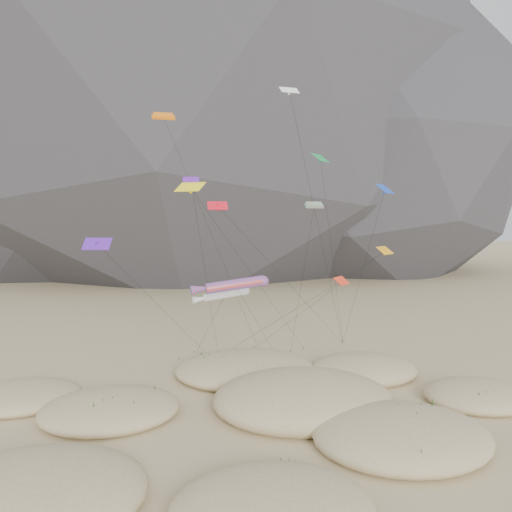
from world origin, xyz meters
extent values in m
plane|color=#CCB789|center=(0.00, 0.00, 0.00)|extent=(500.00, 500.00, 0.00)
ellipsoid|color=black|center=(8.00, 115.00, 60.00)|extent=(191.54, 147.29, 156.00)
ellipsoid|color=#2B2B30|center=(-37.00, 123.00, 44.00)|extent=(136.20, 127.83, 116.00)
ellipsoid|color=black|center=(56.00, 110.00, 38.00)|extent=(130.55, 126.41, 100.00)
ellipsoid|color=#CCB789|center=(-16.72, -6.73, 0.74)|extent=(13.85, 11.77, 3.29)
ellipsoid|color=#CCB789|center=(-3.09, -10.56, 0.60)|extent=(11.79, 10.02, 2.66)
ellipsoid|color=#CCB789|center=(8.47, -3.57, 0.71)|extent=(13.44, 11.43, 3.15)
ellipsoid|color=#CCB789|center=(-13.17, 6.19, 0.60)|extent=(11.74, 9.98, 2.65)
ellipsoid|color=#CCB789|center=(3.31, 4.51, 0.91)|extent=(15.95, 13.56, 4.03)
ellipsoid|color=#CCB789|center=(19.67, 3.04, 0.52)|extent=(10.13, 8.61, 2.30)
ellipsoid|color=#CCB789|center=(-0.01, 14.67, 0.66)|extent=(14.91, 12.67, 2.96)
ellipsoid|color=#CCB789|center=(12.34, 12.08, 0.63)|extent=(11.46, 9.75, 2.81)
ellipsoid|color=#CCB789|center=(-21.39, 11.17, 0.50)|extent=(10.58, 8.99, 2.21)
ellipsoid|color=black|center=(-17.12, -5.56, 0.90)|extent=(2.38, 2.03, 0.71)
ellipsoid|color=black|center=(-15.85, -5.10, 0.80)|extent=(2.33, 1.99, 0.70)
ellipsoid|color=black|center=(-3.78, -10.47, 0.60)|extent=(2.58, 2.20, 0.77)
ellipsoid|color=black|center=(-1.40, -6.99, 0.50)|extent=(2.01, 1.72, 0.60)
ellipsoid|color=black|center=(10.46, -2.72, 1.00)|extent=(3.21, 2.74, 0.96)
ellipsoid|color=black|center=(7.76, -7.05, 0.80)|extent=(2.53, 2.16, 0.76)
ellipsoid|color=black|center=(-12.64, 4.94, 0.80)|extent=(2.98, 2.55, 0.89)
ellipsoid|color=black|center=(-10.27, 7.30, 0.70)|extent=(2.13, 1.82, 0.64)
ellipsoid|color=black|center=(1.85, 2.54, 1.10)|extent=(3.74, 3.20, 1.12)
ellipsoid|color=black|center=(6.68, 7.32, 1.00)|extent=(2.73, 2.33, 0.82)
ellipsoid|color=black|center=(1.44, 2.38, 0.90)|extent=(2.55, 2.18, 0.77)
ellipsoid|color=black|center=(18.75, 1.33, 0.60)|extent=(2.59, 2.21, 0.78)
ellipsoid|color=black|center=(-3.44, 16.65, 1.00)|extent=(3.09, 2.64, 0.93)
ellipsoid|color=black|center=(0.18, 12.67, 0.90)|extent=(2.58, 2.21, 0.77)
ellipsoid|color=black|center=(13.10, 13.13, 0.70)|extent=(2.38, 2.04, 0.71)
ellipsoid|color=black|center=(12.19, 12.17, 0.60)|extent=(2.15, 1.84, 0.65)
ellipsoid|color=black|center=(-21.40, 11.45, 0.50)|extent=(2.41, 2.06, 0.72)
ellipsoid|color=black|center=(-20.98, 11.23, 0.40)|extent=(2.24, 1.91, 0.67)
cylinder|color=#3F2D1E|center=(-2.71, 20.65, 0.15)|extent=(0.08, 0.08, 0.30)
cylinder|color=#3F2D1E|center=(-1.81, 23.17, 0.15)|extent=(0.08, 0.08, 0.30)
cylinder|color=#3F2D1E|center=(3.01, 24.80, 0.15)|extent=(0.08, 0.08, 0.30)
cylinder|color=#3F2D1E|center=(7.15, 22.24, 0.15)|extent=(0.08, 0.08, 0.30)
cylinder|color=#3F2D1E|center=(9.23, 23.39, 0.15)|extent=(0.08, 0.08, 0.30)
cylinder|color=#3F2D1E|center=(-4.65, 24.25, 0.15)|extent=(0.08, 0.08, 0.30)
cylinder|color=#3F2D1E|center=(15.06, 24.89, 0.15)|extent=(0.08, 0.08, 0.30)
cylinder|color=#3F2D1E|center=(-6.65, 21.61, 0.15)|extent=(0.08, 0.08, 0.30)
cylinder|color=red|center=(-2.10, 8.17, 10.67)|extent=(5.52, 1.43, 1.54)
sphere|color=red|center=(0.58, 8.39, 10.88)|extent=(1.04, 1.04, 1.04)
cone|color=red|center=(-5.05, 7.93, 10.40)|extent=(2.30, 1.07, 1.11)
cylinder|color=black|center=(1.58, 15.92, 5.33)|extent=(7.39, 15.52, 10.69)
cylinder|color=white|center=(-2.57, 11.02, 9.33)|extent=(4.52, 2.04, 1.03)
sphere|color=white|center=(-0.43, 11.69, 9.51)|extent=(0.75, 0.75, 0.75)
cone|color=white|center=(-4.92, 10.28, 9.10)|extent=(1.94, 1.16, 0.77)
cylinder|color=black|center=(-3.43, 17.84, 4.66)|extent=(1.75, 13.66, 9.35)
cube|color=orange|center=(-8.12, 17.04, 27.12)|extent=(2.43, 1.12, 0.71)
cube|color=orange|center=(-8.12, 17.04, 27.31)|extent=(2.06, 0.89, 0.69)
cylinder|color=black|center=(-2.34, 20.11, 13.56)|extent=(11.58, 6.18, 27.14)
cube|color=#DD5017|center=(7.23, 13.74, 17.96)|extent=(1.97, 0.89, 0.56)
cube|color=#DD5017|center=(7.23, 13.74, 18.14)|extent=(1.67, 0.71, 0.55)
cylinder|color=black|center=(7.33, 18.44, 8.98)|extent=(0.23, 9.43, 17.98)
cube|color=#179748|center=(8.63, 15.94, 23.20)|extent=(2.50, 2.55, 0.94)
cube|color=#179748|center=(8.63, 15.94, 23.05)|extent=(0.41, 0.41, 0.80)
cylinder|color=black|center=(11.84, 20.42, 11.63)|extent=(6.47, 8.98, 23.16)
cube|color=white|center=(4.01, 12.08, 29.26)|extent=(1.95, 1.15, 0.72)
cube|color=white|center=(4.01, 12.08, 29.11)|extent=(0.25, 0.24, 0.64)
cylinder|color=black|center=(9.53, 18.49, 14.66)|extent=(11.09, 12.84, 29.22)
cube|color=#651EB3|center=(-5.53, 14.54, 20.56)|extent=(1.67, 0.93, 0.63)
cube|color=#651EB3|center=(-5.53, 14.54, 20.41)|extent=(0.20, 0.20, 0.56)
cylinder|color=black|center=(-3.67, 18.86, 10.31)|extent=(3.75, 8.67, 20.52)
cube|color=red|center=(7.43, 6.17, 11.02)|extent=(1.86, 1.81, 0.70)
cube|color=red|center=(7.43, 6.17, 10.87)|extent=(0.31, 0.31, 0.59)
cylinder|color=black|center=(2.36, 13.41, 5.54)|extent=(10.17, 14.50, 10.99)
cube|color=blue|center=(11.43, 6.01, 19.38)|extent=(2.40, 2.39, 0.90)
cube|color=blue|center=(11.43, 6.01, 19.23)|extent=(0.39, 0.39, 0.76)
cylinder|color=black|center=(13.25, 15.45, 9.71)|extent=(3.66, 18.90, 19.34)
cube|color=yellow|center=(-5.89, 10.91, 19.63)|extent=(3.00, 2.72, 0.94)
cube|color=yellow|center=(-5.89, 10.91, 19.48)|extent=(0.41, 0.39, 0.92)
cylinder|color=black|center=(1.67, 17.15, 9.84)|extent=(15.14, 12.51, 19.60)
cube|color=orange|center=(13.87, 10.72, 13.39)|extent=(2.24, 2.07, 0.78)
cube|color=orange|center=(13.87, 10.72, 13.24)|extent=(0.33, 0.33, 0.69)
cylinder|color=black|center=(8.44, 17.76, 6.72)|extent=(10.89, 14.11, 13.36)
cube|color=red|center=(-3.89, 6.33, 17.81)|extent=(1.76, 0.89, 0.75)
cube|color=red|center=(-3.89, 6.33, 17.66)|extent=(0.22, 0.26, 0.58)
cylinder|color=black|center=(5.59, 15.61, 8.93)|extent=(18.98, 18.59, 17.78)
cube|color=#551CA5|center=(-14.00, 7.43, 14.58)|extent=(2.51, 1.61, 1.00)
cube|color=#551CA5|center=(-14.00, 7.43, 14.43)|extent=(0.35, 0.40, 0.77)
cylinder|color=black|center=(-8.35, 14.04, 7.31)|extent=(11.32, 13.24, 14.55)
camera|label=1|loc=(-9.29, -36.42, 17.02)|focal=35.00mm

